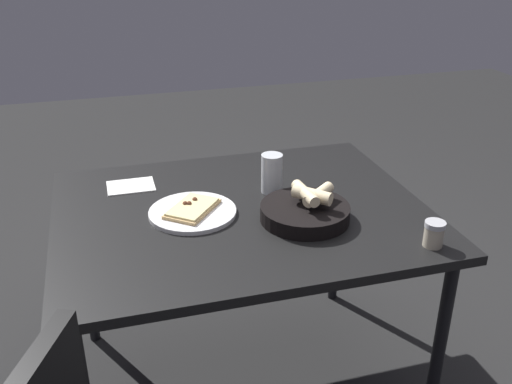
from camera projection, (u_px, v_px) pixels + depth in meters
The scene contains 7 objects.
ground at pixel (243, 381), 2.14m from camera, with size 8.00×8.00×0.00m, color #242424.
dining_table at pixel (241, 225), 1.85m from camera, with size 1.16×0.92×0.72m.
pizza_plate at pixel (193, 211), 1.79m from camera, with size 0.27×0.27×0.04m.
bread_basket at pixel (306, 210), 1.75m from camera, with size 0.27×0.27×0.11m.
beer_glass at pixel (272, 175), 1.92m from camera, with size 0.07×0.07×0.13m.
pepper_shaker at pixel (434, 235), 1.61m from camera, with size 0.06×0.06×0.08m.
napkin at pixel (131, 186), 1.98m from camera, with size 0.16×0.12×0.00m.
Camera 1 is at (-0.40, -1.58, 1.56)m, focal length 40.33 mm.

